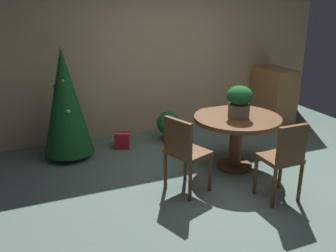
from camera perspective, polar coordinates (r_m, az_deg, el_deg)
name	(u,v)px	position (r m, az deg, el deg)	size (l,w,h in m)	color
ground_plane	(228,181)	(4.87, 9.13, -8.32)	(6.60, 6.60, 0.00)	slate
back_wall_panel	(163,55)	(6.36, -0.81, 10.78)	(6.00, 0.10, 2.60)	tan
round_dining_table	(237,127)	(5.05, 10.49, -0.18)	(1.15, 1.15, 0.73)	brown
flower_vase	(239,100)	(4.90, 10.88, 3.89)	(0.34, 0.34, 0.42)	#665B51
wooden_chair_near	(284,157)	(4.35, 17.34, -4.53)	(0.41, 0.39, 0.95)	brown
wooden_chair_left	(184,150)	(4.35, 2.45, -3.65)	(0.52, 0.57, 0.93)	brown
holiday_tree	(65,101)	(5.42, -15.46, 3.66)	(0.71, 0.71, 1.60)	brown
gift_box_red	(122,141)	(5.82, -7.01, -2.23)	(0.28, 0.26, 0.24)	red
wooden_cabinet	(273,96)	(7.07, 15.83, 4.40)	(0.49, 0.79, 1.03)	#9E6B3D
potted_plant	(168,124)	(5.96, 0.03, 0.24)	(0.37, 0.37, 0.50)	#4C382D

